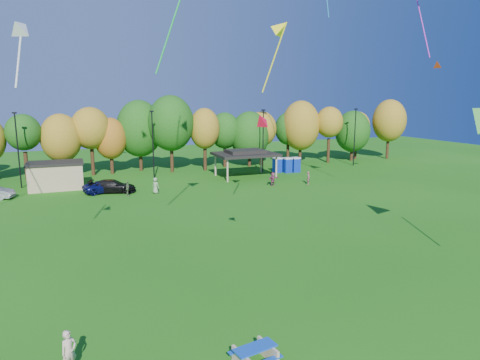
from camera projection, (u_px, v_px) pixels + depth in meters
name	position (u px, v px, depth m)	size (l,w,h in m)	color
ground	(265.00, 329.00, 20.10)	(160.00, 160.00, 0.00)	#19600F
tree_line	(124.00, 133.00, 60.24)	(93.57, 10.55, 11.15)	black
lamp_posts	(153.00, 143.00, 56.47)	(64.50, 0.25, 9.09)	black
utility_building	(56.00, 175.00, 50.96)	(6.30, 4.30, 3.25)	tan
pavilion	(245.00, 154.00, 58.34)	(8.20, 6.20, 3.77)	tan
porta_potties	(287.00, 165.00, 62.41)	(3.75, 1.90, 2.18)	#0C299E
picnic_table	(255.00, 354.00, 17.37)	(2.01, 1.76, 0.77)	tan
kite_flyer	(69.00, 352.00, 16.77)	(0.65, 0.43, 1.78)	#CBAD98
car_c	(105.00, 187.00, 49.14)	(2.27, 4.93, 1.37)	#0D114E
car_d	(113.00, 186.00, 49.00)	(2.10, 5.17, 1.50)	black
far_person_0	(308.00, 178.00, 53.77)	(0.60, 0.39, 1.64)	#9D4A5A
far_person_3	(128.00, 189.00, 47.24)	(0.99, 0.41, 1.68)	#546B41
far_person_4	(155.00, 186.00, 48.48)	(0.90, 0.59, 1.85)	gray
far_person_5	(273.00, 179.00, 52.82)	(1.61, 0.51, 1.73)	#843755
kite_9	(22.00, 29.00, 20.02)	(1.35, 2.11, 3.40)	silver
kite_10	(437.00, 64.00, 47.83)	(1.68, 1.60, 1.36)	red
kite_11	(262.00, 120.00, 23.16)	(1.33, 1.26, 1.06)	red
kite_12	(282.00, 28.00, 30.76)	(2.79, 2.75, 5.46)	#FFF51A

